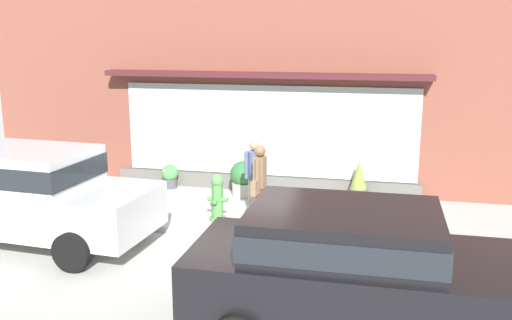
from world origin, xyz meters
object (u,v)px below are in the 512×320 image
fire_hydrant (217,197)px  potted_plant_doorstep (359,181)px  pedestrian_passerby (255,171)px  potted_plant_near_hydrant (63,171)px  parked_car_black (354,265)px  potted_plant_window_left (170,176)px  parked_car_silver (31,191)px  potted_plant_window_center (243,178)px  pedestrian_with_handbag (259,181)px

fire_hydrant → potted_plant_doorstep: bearing=36.8°
pedestrian_passerby → potted_plant_near_hydrant: bearing=114.9°
parked_car_black → potted_plant_window_left: bearing=128.9°
parked_car_silver → potted_plant_window_center: bearing=55.1°
potted_plant_window_center → parked_car_black: bearing=-63.3°
potted_plant_window_center → parked_car_silver: bearing=-128.8°
fire_hydrant → parked_car_silver: (-2.86, -1.90, 0.48)m
pedestrian_passerby → potted_plant_window_left: size_ratio=2.71×
fire_hydrant → potted_plant_near_hydrant: bearing=159.1°
parked_car_silver → potted_plant_doorstep: parked_car_silver is taller
fire_hydrant → pedestrian_with_handbag: size_ratio=0.59×
pedestrian_passerby → potted_plant_window_center: size_ratio=1.87×
parked_car_black → potted_plant_window_left: 7.55m
fire_hydrant → potted_plant_doorstep: (2.69, 2.01, -0.05)m
pedestrian_passerby → potted_plant_window_center: (-0.54, 1.16, -0.47)m
potted_plant_near_hydrant → pedestrian_passerby: bearing=-12.3°
parked_car_black → potted_plant_near_hydrant: 9.24m
potted_plant_near_hydrant → potted_plant_doorstep: (7.19, 0.29, 0.08)m
potted_plant_window_left → potted_plant_doorstep: potted_plant_doorstep is taller
potted_plant_window_left → potted_plant_window_center: bearing=-8.9°
potted_plant_window_center → potted_plant_window_left: (-1.91, 0.30, -0.13)m
fire_hydrant → pedestrian_passerby: 0.96m
potted_plant_near_hydrant → potted_plant_doorstep: bearing=2.3°
fire_hydrant → potted_plant_window_left: size_ratio=1.67×
pedestrian_with_handbag → potted_plant_doorstep: bearing=144.3°
fire_hydrant → potted_plant_window_center: fire_hydrant is taller
parked_car_silver → potted_plant_doorstep: (5.55, 3.91, -0.52)m
pedestrian_passerby → potted_plant_near_hydrant: size_ratio=2.14×
pedestrian_with_handbag → parked_car_silver: (-3.76, -1.74, 0.04)m
parked_car_black → pedestrian_with_handbag: bearing=118.7°
pedestrian_with_handbag → parked_car_silver: bearing=-61.4°
fire_hydrant → potted_plant_window_center: 1.76m
parked_car_silver → potted_plant_near_hydrant: 4.02m
parked_car_silver → potted_plant_doorstep: bearing=39.1°
potted_plant_window_left → pedestrian_with_handbag: bearing=-39.2°
pedestrian_with_handbag → potted_plant_doorstep: pedestrian_with_handbag is taller
potted_plant_near_hydrant → potted_plant_window_left: potted_plant_near_hydrant is taller
pedestrian_passerby → potted_plant_doorstep: size_ratio=1.68×
pedestrian_passerby → potted_plant_doorstep: (2.07, 1.41, -0.46)m
pedestrian_with_handbag → potted_plant_near_hydrant: 5.75m
fire_hydrant → potted_plant_window_center: (0.08, 1.76, -0.06)m
fire_hydrant → potted_plant_window_left: (-1.83, 2.06, -0.18)m
pedestrian_with_handbag → pedestrian_passerby: 0.82m
pedestrian_passerby → potted_plant_near_hydrant: pedestrian_passerby is taller
pedestrian_passerby → potted_plant_near_hydrant: (-5.13, 1.12, -0.55)m
fire_hydrant → parked_car_black: bearing=-52.8°
parked_car_black → potted_plant_doorstep: 5.84m
potted_plant_window_center → potted_plant_window_left: bearing=171.1°
parked_car_silver → potted_plant_window_center: size_ratio=5.30×
pedestrian_with_handbag → potted_plant_near_hydrant: (-5.40, 1.89, -0.56)m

